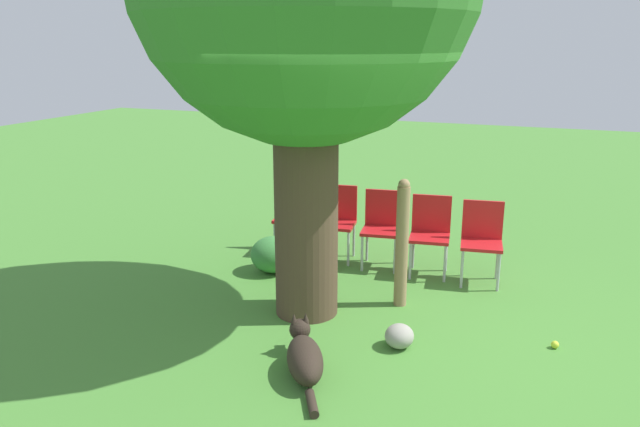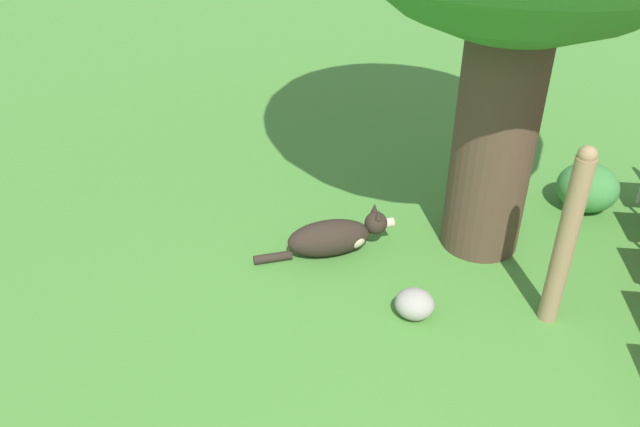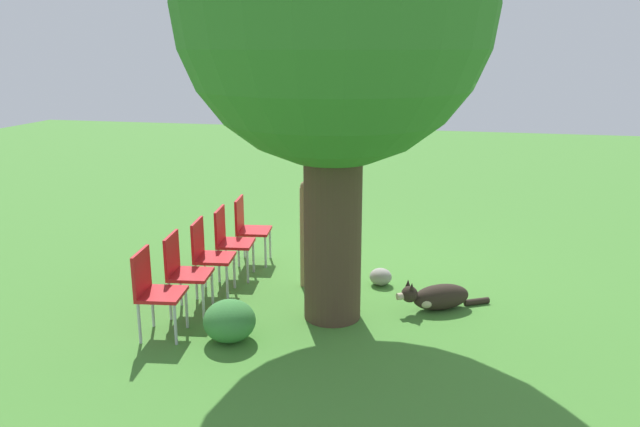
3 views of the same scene
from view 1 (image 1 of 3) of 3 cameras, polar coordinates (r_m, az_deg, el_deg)
The scene contains 11 objects.
ground_plane at distance 5.83m, azimuth 7.61°, elevation -10.94°, with size 30.00×30.00×0.00m, color #478433.
dog at distance 5.13m, azimuth -1.45°, elevation -12.90°, with size 1.02×0.63×0.37m.
fence_post at distance 6.21m, azimuth 7.50°, elevation -2.67°, with size 0.13×0.13×1.30m.
red_chair_0 at distance 7.05m, azimuth 14.58°, elevation -2.02°, with size 0.48×0.49×0.89m.
red_chair_1 at distance 7.17m, azimuth 10.05°, elevation -1.44°, with size 0.48×0.49×0.89m.
red_chair_2 at distance 7.34m, azimuth 5.71°, elevation -0.87°, with size 0.48×0.49×0.89m.
red_chair_3 at distance 7.55m, azimuth 1.59°, elevation -0.32°, with size 0.48×0.49×0.89m.
red_chair_4 at distance 7.80m, azimuth -2.29°, elevation 0.19°, with size 0.48×0.49×0.89m.
tennis_ball at distance 5.91m, azimuth 20.69°, elevation -11.15°, with size 0.07×0.07×0.07m.
garden_rock at distance 5.57m, azimuth 7.26°, elevation -11.06°, with size 0.27×0.25×0.21m.
low_shrub at distance 7.21m, azimuth -4.31°, elevation -3.75°, with size 0.52×0.52×0.42m.
Camera 1 is at (-5.09, -1.16, 2.60)m, focal length 35.00 mm.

